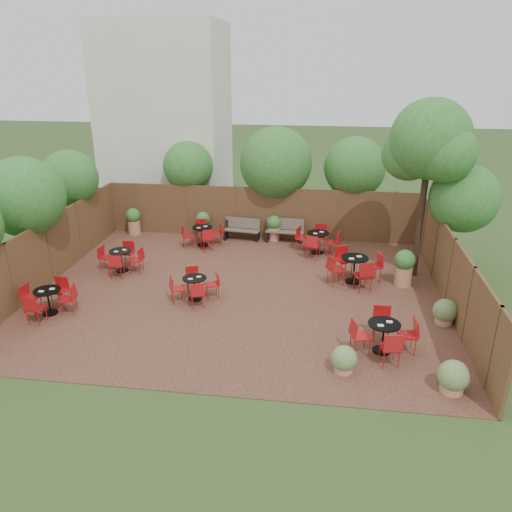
# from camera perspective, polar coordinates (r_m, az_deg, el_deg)

# --- Properties ---
(ground) EXTENTS (80.00, 80.00, 0.00)m
(ground) POSITION_cam_1_polar(r_m,az_deg,el_deg) (15.17, -1.87, -4.12)
(ground) COLOR #354F23
(ground) RESTS_ON ground
(courtyard_paving) EXTENTS (12.00, 10.00, 0.02)m
(courtyard_paving) POSITION_cam_1_polar(r_m,az_deg,el_deg) (15.17, -1.87, -4.09)
(courtyard_paving) COLOR #3B2118
(courtyard_paving) RESTS_ON ground
(fence_back) EXTENTS (12.00, 0.08, 2.00)m
(fence_back) POSITION_cam_1_polar(r_m,az_deg,el_deg) (19.43, 0.55, 4.93)
(fence_back) COLOR #4F301D
(fence_back) RESTS_ON ground
(fence_left) EXTENTS (0.08, 10.00, 2.00)m
(fence_left) POSITION_cam_1_polar(r_m,az_deg,el_deg) (16.80, -22.54, 0.48)
(fence_left) COLOR #4F301D
(fence_left) RESTS_ON ground
(fence_right) EXTENTS (0.08, 10.00, 2.00)m
(fence_right) POSITION_cam_1_polar(r_m,az_deg,el_deg) (15.03, 21.27, -1.77)
(fence_right) COLOR #4F301D
(fence_right) RESTS_ON ground
(neighbour_building) EXTENTS (5.00, 4.00, 8.00)m
(neighbour_building) POSITION_cam_1_polar(r_m,az_deg,el_deg) (22.67, -10.15, 14.78)
(neighbour_building) COLOR silver
(neighbour_building) RESTS_ON ground
(overhang_foliage) EXTENTS (15.34, 10.45, 2.76)m
(overhang_foliage) POSITION_cam_1_polar(r_m,az_deg,el_deg) (17.54, -4.26, 8.77)
(overhang_foliage) COLOR #2A6B22
(overhang_foliage) RESTS_ON ground
(courtyard_tree) EXTENTS (2.60, 2.50, 5.54)m
(courtyard_tree) POSITION_cam_1_polar(r_m,az_deg,el_deg) (15.95, 19.15, 11.81)
(courtyard_tree) COLOR black
(courtyard_tree) RESTS_ON courtyard_paving
(park_bench_left) EXTENTS (1.40, 0.60, 0.84)m
(park_bench_left) POSITION_cam_1_polar(r_m,az_deg,el_deg) (19.33, -1.56, 3.13)
(park_bench_left) COLOR brown
(park_bench_left) RESTS_ON courtyard_paving
(park_bench_right) EXTENTS (1.46, 0.55, 0.89)m
(park_bench_right) POSITION_cam_1_polar(r_m,az_deg,el_deg) (19.14, 3.31, 2.98)
(park_bench_right) COLOR brown
(park_bench_right) RESTS_ON courtyard_paving
(bistro_tables) EXTENTS (10.41, 8.10, 0.95)m
(bistro_tables) POSITION_cam_1_polar(r_m,az_deg,el_deg) (15.56, -1.21, -1.58)
(bistro_tables) COLOR black
(bistro_tables) RESTS_ON courtyard_paving
(planters) EXTENTS (10.58, 4.13, 1.15)m
(planters) POSITION_cam_1_polar(r_m,az_deg,el_deg) (18.21, -0.36, 2.42)
(planters) COLOR tan
(planters) RESTS_ON courtyard_paving
(low_shrubs) EXTENTS (3.31, 3.66, 0.72)m
(low_shrubs) POSITION_cam_1_polar(r_m,az_deg,el_deg) (12.41, 18.38, -9.83)
(low_shrubs) COLOR tan
(low_shrubs) RESTS_ON courtyard_paving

